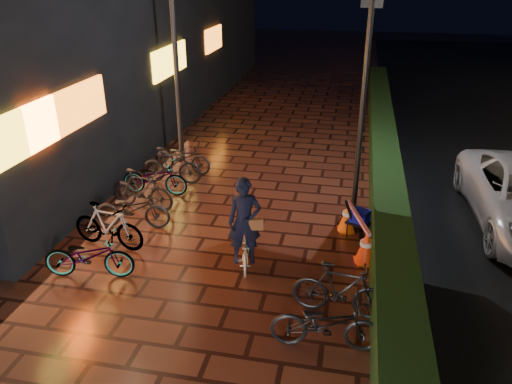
# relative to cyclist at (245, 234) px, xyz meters

# --- Properties ---
(ground) EXTENTS (80.00, 80.00, 0.00)m
(ground) POSITION_rel_cyclist_xyz_m (-0.55, -1.92, -0.69)
(ground) COLOR #381911
(ground) RESTS_ON ground
(hedge) EXTENTS (0.70, 20.00, 1.00)m
(hedge) POSITION_rel_cyclist_xyz_m (2.75, 6.08, -0.19)
(hedge) COLOR black
(hedge) RESTS_ON ground
(lamp_post_hedge) EXTENTS (0.47, 0.16, 4.87)m
(lamp_post_hedge) POSITION_rel_cyclist_xyz_m (2.03, 3.25, 1.99)
(lamp_post_hedge) COLOR black
(lamp_post_hedge) RESTS_ON ground
(lamp_post_sf) EXTENTS (0.56, 0.27, 5.88)m
(lamp_post_sf) POSITION_rel_cyclist_xyz_m (-3.40, 5.98, 2.55)
(lamp_post_sf) COLOR black
(lamp_post_sf) RESTS_ON ground
(cyclist) EXTENTS (0.74, 1.36, 1.86)m
(cyclist) POSITION_rel_cyclist_xyz_m (0.00, 0.00, 0.00)
(cyclist) COLOR silver
(cyclist) RESTS_ON ground
(traffic_barrier) EXTENTS (0.87, 1.71, 0.70)m
(traffic_barrier) POSITION_rel_cyclist_xyz_m (2.11, 1.21, -0.34)
(traffic_barrier) COLOR red
(traffic_barrier) RESTS_ON ground
(cart_assembly) EXTENTS (0.67, 0.57, 0.93)m
(cart_assembly) POSITION_rel_cyclist_xyz_m (2.14, 1.56, -0.22)
(cart_assembly) COLOR black
(cart_assembly) RESTS_ON ground
(parked_bikes_storefront) EXTENTS (1.96, 6.12, 0.99)m
(parked_bikes_storefront) POSITION_rel_cyclist_xyz_m (-2.85, 1.83, -0.23)
(parked_bikes_storefront) COLOR black
(parked_bikes_storefront) RESTS_ON ground
(parked_bikes_hedge) EXTENTS (1.89, 1.50, 0.99)m
(parked_bikes_hedge) POSITION_rel_cyclist_xyz_m (1.79, -1.61, -0.22)
(parked_bikes_hedge) COLOR black
(parked_bikes_hedge) RESTS_ON ground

